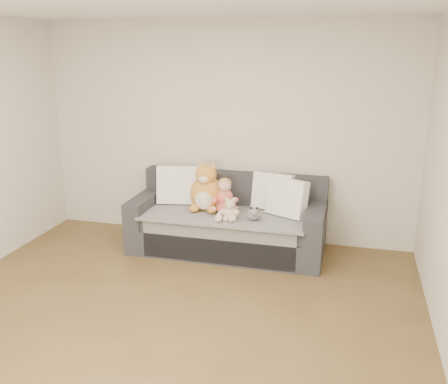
# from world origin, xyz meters

# --- Properties ---
(room_shell) EXTENTS (5.00, 5.00, 5.00)m
(room_shell) POSITION_xyz_m (0.00, 0.42, 1.30)
(room_shell) COLOR brown
(room_shell) RESTS_ON ground
(sofa) EXTENTS (2.20, 0.94, 0.85)m
(sofa) POSITION_xyz_m (0.15, 2.06, 0.31)
(sofa) COLOR #28282D
(sofa) RESTS_ON ground
(cushion_left) EXTENTS (0.52, 0.31, 0.47)m
(cushion_left) POSITION_xyz_m (-0.51, 2.20, 0.70)
(cushion_left) COLOR white
(cushion_left) RESTS_ON sofa
(cushion_right_back) EXTENTS (0.49, 0.30, 0.44)m
(cushion_right_back) POSITION_xyz_m (0.63, 2.25, 0.68)
(cushion_right_back) COLOR white
(cushion_right_back) RESTS_ON sofa
(cushion_right_front) EXTENTS (0.50, 0.38, 0.43)m
(cushion_right_front) POSITION_xyz_m (0.82, 2.06, 0.68)
(cushion_right_front) COLOR white
(cushion_right_front) RESTS_ON sofa
(toddler) EXTENTS (0.29, 0.43, 0.42)m
(toddler) POSITION_xyz_m (0.14, 1.92, 0.65)
(toddler) COLOR #EA6952
(toddler) RESTS_ON sofa
(plush_cat) EXTENTS (0.48, 0.41, 0.61)m
(plush_cat) POSITION_xyz_m (-0.10, 2.05, 0.69)
(plush_cat) COLOR #B46F28
(plush_cat) RESTS_ON sofa
(teddy_bear) EXTENTS (0.21, 0.15, 0.26)m
(teddy_bear) POSITION_xyz_m (0.25, 1.75, 0.58)
(teddy_bear) COLOR tan
(teddy_bear) RESTS_ON sofa
(plush_cow) EXTENTS (0.14, 0.21, 0.17)m
(plush_cow) POSITION_xyz_m (0.50, 1.81, 0.54)
(plush_cow) COLOR white
(plush_cow) RESTS_ON sofa
(sippy_cup) EXTENTS (0.09, 0.07, 0.10)m
(sippy_cup) POSITION_xyz_m (0.23, 1.82, 0.53)
(sippy_cup) COLOR #4E348F
(sippy_cup) RESTS_ON sofa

